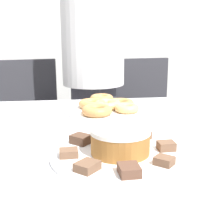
{
  "coord_description": "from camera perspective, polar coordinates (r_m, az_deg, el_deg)",
  "views": [
    {
      "loc": [
        -0.13,
        -1.04,
        1.07
      ],
      "look_at": [
        0.01,
        0.02,
        0.79
      ],
      "focal_mm": 50.0,
      "sensor_mm": 36.0,
      "label": 1
    }
  ],
  "objects": [
    {
      "name": "frosted_cake",
      "position": [
        0.86,
        1.26,
        -5.3
      ],
      "size": [
        0.17,
        0.17,
        0.07
      ],
      "color": "#9E662D",
      "rests_on": "plate_cake"
    },
    {
      "name": "lamington_6",
      "position": [
        0.77,
        -4.54,
        -9.87
      ],
      "size": [
        0.07,
        0.07,
        0.02
      ],
      "rotation": [
        0.0,
        0.0,
        10.26
      ],
      "color": "brown",
      "rests_on": "plate_cake"
    },
    {
      "name": "person_standing",
      "position": [
        1.89,
        -3.45,
        6.67
      ],
      "size": [
        0.37,
        0.37,
        1.57
      ],
      "color": "#383842",
      "rests_on": "ground_plane"
    },
    {
      "name": "office_chair_left",
      "position": [
        2.11,
        -14.49,
        -3.88
      ],
      "size": [
        0.52,
        0.52,
        0.9
      ],
      "rotation": [
        0.0,
        0.0,
        0.21
      ],
      "color": "black",
      "rests_on": "ground_plane"
    },
    {
      "name": "wall_back",
      "position": [
        2.7,
        -4.83,
        19.18
      ],
      "size": [
        8.0,
        0.05,
        2.6
      ],
      "color": "silver",
      "rests_on": "ground_plane"
    },
    {
      "name": "lamington_4",
      "position": [
        0.95,
        -5.74,
        -4.96
      ],
      "size": [
        0.07,
        0.07,
        0.03
      ],
      "rotation": [
        0.0,
        0.0,
        8.69
      ],
      "color": "#513828",
      "rests_on": "plate_cake"
    },
    {
      "name": "donut_0",
      "position": [
        1.38,
        -0.78,
        1.39
      ],
      "size": [
        0.12,
        0.12,
        0.03
      ],
      "color": "#E5AD66",
      "rests_on": "plate_donuts"
    },
    {
      "name": "plate_donuts",
      "position": [
        1.38,
        -0.78,
        0.51
      ],
      "size": [
        0.4,
        0.4,
        0.01
      ],
      "color": "white",
      "rests_on": "table"
    },
    {
      "name": "donut_3",
      "position": [
        1.41,
        1.57,
        1.64
      ],
      "size": [
        0.12,
        0.12,
        0.03
      ],
      "color": "#D18E4C",
      "rests_on": "plate_donuts"
    },
    {
      "name": "plate_cake",
      "position": [
        0.88,
        1.25,
        -7.81
      ],
      "size": [
        0.39,
        0.39,
        0.01
      ],
      "color": "white",
      "rests_on": "table"
    },
    {
      "name": "lamington_3",
      "position": [
        1.0,
        -0.32,
        -3.86
      ],
      "size": [
        0.05,
        0.06,
        0.03
      ],
      "rotation": [
        0.0,
        0.0,
        7.91
      ],
      "color": "#513828",
      "rests_on": "plate_cake"
    },
    {
      "name": "donut_4",
      "position": [
        1.49,
        -1.9,
        2.46
      ],
      "size": [
        0.11,
        0.11,
        0.04
      ],
      "color": "#C68447",
      "rests_on": "plate_donuts"
    },
    {
      "name": "office_chair_right",
      "position": [
        2.15,
        6.63,
        -3.16
      ],
      "size": [
        0.51,
        0.51,
        0.9
      ],
      "rotation": [
        0.0,
        0.0,
        0.17
      ],
      "color": "black",
      "rests_on": "ground_plane"
    },
    {
      "name": "lamington_1",
      "position": [
        0.9,
        9.89,
        -6.11
      ],
      "size": [
        0.05,
        0.04,
        0.02
      ],
      "rotation": [
        0.0,
        0.0,
        6.33
      ],
      "color": "brown",
      "rests_on": "plate_cake"
    },
    {
      "name": "donut_1",
      "position": [
        1.26,
        -2.78,
        0.28
      ],
      "size": [
        0.12,
        0.12,
        0.04
      ],
      "color": "#C68447",
      "rests_on": "plate_donuts"
    },
    {
      "name": "donut_5",
      "position": [
        1.39,
        -3.68,
        1.5
      ],
      "size": [
        0.12,
        0.12,
        0.04
      ],
      "color": "#D18E4C",
      "rests_on": "plate_donuts"
    },
    {
      "name": "lamington_2",
      "position": [
        0.98,
        5.73,
        -4.39
      ],
      "size": [
        0.06,
        0.06,
        0.02
      ],
      "rotation": [
        0.0,
        0.0,
        7.12
      ],
      "color": "brown",
      "rests_on": "plate_cake"
    },
    {
      "name": "lamington_0",
      "position": [
        0.81,
        9.53,
        -8.79
      ],
      "size": [
        0.06,
        0.06,
        0.02
      ],
      "rotation": [
        0.0,
        0.0,
        5.55
      ],
      "color": "brown",
      "rests_on": "plate_cake"
    },
    {
      "name": "lamington_7",
      "position": [
        0.75,
        3.38,
        -10.54
      ],
      "size": [
        0.05,
        0.06,
        0.02
      ],
      "rotation": [
        0.0,
        0.0,
        11.05
      ],
      "color": "brown",
      "rests_on": "plate_cake"
    },
    {
      "name": "donut_2",
      "position": [
        1.31,
        2.74,
        0.71
      ],
      "size": [
        0.1,
        0.1,
        0.03
      ],
      "color": "#E5AD66",
      "rests_on": "plate_donuts"
    },
    {
      "name": "table",
      "position": [
        1.12,
        -0.39,
        -6.53
      ],
      "size": [
        1.96,
        1.08,
        0.73
      ],
      "color": "silver",
      "rests_on": "ground_plane"
    },
    {
      "name": "lamington_5",
      "position": [
        0.85,
        -7.92,
        -7.41
      ],
      "size": [
        0.05,
        0.05,
        0.02
      ],
      "rotation": [
        0.0,
        0.0,
        9.48
      ],
      "color": "brown",
      "rests_on": "plate_cake"
    }
  ]
}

